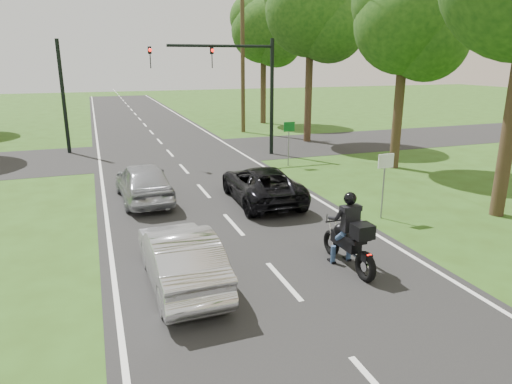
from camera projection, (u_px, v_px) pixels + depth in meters
ground at (283, 281)px, 10.57m from camera, size 140.00×140.00×0.00m
road at (193, 179)px, 19.62m from camera, size 8.00×100.00×0.01m
cross_road at (170, 153)px, 25.04m from camera, size 60.00×7.00×0.01m
motorcycle_rider at (350, 239)px, 11.04m from camera, size 0.64×2.27×1.95m
dark_suv at (261, 184)px, 16.38m from camera, size 2.28×4.64×1.27m
silver_sedan at (180, 257)px, 10.25m from camera, size 1.51×4.08×1.33m
silver_suv at (143, 182)px, 16.41m from camera, size 1.90×4.26×1.42m
traffic_signal at (238, 76)px, 23.15m from camera, size 6.38×0.44×6.00m
signal_pole_far at (63, 98)px, 24.34m from camera, size 0.20×0.20×6.00m
utility_pole_far at (243, 58)px, 31.05m from camera, size 1.60×0.28×10.00m
sign_white at (385, 170)px, 14.34m from camera, size 0.55×0.07×2.12m
sign_green at (289, 133)px, 21.64m from camera, size 0.55×0.07×2.12m
tree_row_c at (413, 29)px, 19.93m from camera, size 4.80×4.65×8.76m
tree_row_d at (317, 15)px, 26.59m from camera, size 5.76×5.58×10.45m
tree_row_e at (268, 34)px, 35.04m from camera, size 5.28×5.12×9.61m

